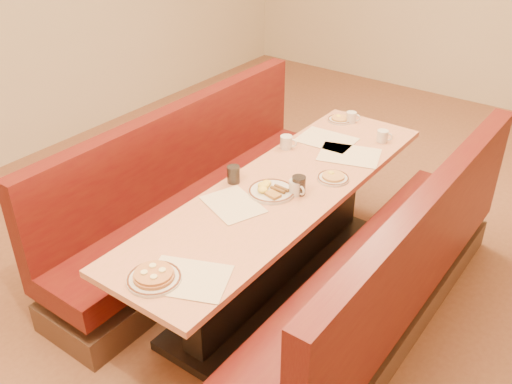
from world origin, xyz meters
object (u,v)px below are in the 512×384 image
Objects in this scene: diner_table at (282,238)px; soda_tumbler_mid at (299,185)px; pancake_plate at (154,277)px; coffee_mug_c at (383,136)px; eggs_plate at (271,190)px; booth_left at (196,203)px; coffee_mug_d at (352,117)px; soda_tumbler_near at (233,174)px; coffee_mug_a at (296,187)px; coffee_mug_b at (287,142)px; booth_right at (387,284)px.

soda_tumbler_mid reaches higher than diner_table.
coffee_mug_c is at bearing 84.06° from pancake_plate.
eggs_plate reaches higher than diner_table.
soda_tumbler_mid is (0.12, 1.08, 0.04)m from pancake_plate.
booth_left reaches higher than soda_tumbler_mid.
coffee_mug_d is 1.24m from soda_tumbler_near.
booth_left is 0.94m from coffee_mug_a.
coffee_mug_a is at bearing -1.37° from booth_left.
coffee_mug_c is 0.37m from coffee_mug_d.
diner_table is 21.31× the size of coffee_mug_b.
booth_left and booth_right have the same top height.
booth_right is at bearing -40.54° from coffee_mug_b.
eggs_plate is 0.26m from soda_tumbler_near.
pancake_plate is at bearing -96.32° from coffee_mug_b.
coffee_mug_a is at bearing 84.06° from pancake_plate.
coffee_mug_c reaches higher than coffee_mug_d.
coffee_mug_b is (-0.25, 0.55, 0.03)m from eggs_plate.
booth_right is 23.79× the size of coffee_mug_d.
booth_left is (-0.73, 0.00, -0.01)m from diner_table.
eggs_plate is (-0.02, 0.99, -0.00)m from pancake_plate.
coffee_mug_a is 0.40m from soda_tumbler_near.
soda_tumbler_near reaches higher than eggs_plate.
booth_left is 21.31× the size of coffee_mug_b.
coffee_mug_d reaches higher than eggs_plate.
eggs_plate is 0.17m from soda_tumbler_mid.
booth_left is at bearing -151.51° from coffee_mug_b.
diner_table is 0.73m from booth_right.
booth_left is at bearing 172.23° from eggs_plate.
booth_right is 21.29× the size of coffee_mug_a.
eggs_plate is 2.38× the size of coffee_mug_b.
booth_right reaches higher than coffee_mug_b.
booth_right is (1.46, 0.00, 0.00)m from booth_left.
booth_right is 21.93× the size of soda_tumbler_mid.
eggs_plate is at bearing -105.55° from coffee_mug_d.
coffee_mug_c is at bearing 99.29° from coffee_mug_a.
booth_right is 22.95× the size of coffee_mug_c.
coffee_mug_b is at bearing -123.59° from coffee_mug_d.
booth_right is at bearing -77.61° from coffee_mug_c.
coffee_mug_d reaches higher than diner_table.
coffee_mug_a is 1.08× the size of soda_tumbler_near.
booth_left is 1.37m from pancake_plate.
coffee_mug_b is at bearing 121.40° from diner_table.
diner_table is at bearing -104.00° from coffee_mug_d.
booth_left is at bearing 180.00° from booth_right.
booth_right reaches higher than coffee_mug_c.
diner_table is at bearing 176.55° from soda_tumbler_mid.
eggs_plate is at bearing -81.49° from coffee_mug_b.
booth_left reaches higher than coffee_mug_b.
coffee_mug_b is 1.08× the size of soda_tumbler_near.
coffee_mug_d is 1.13m from soda_tumbler_mid.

